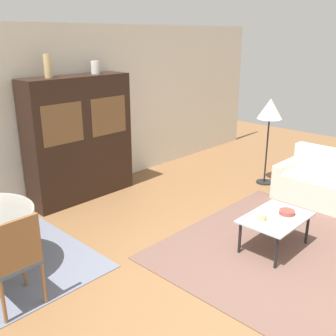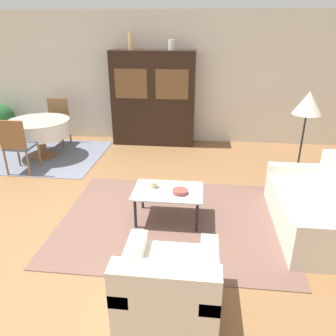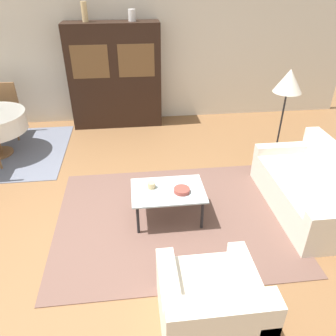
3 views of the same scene
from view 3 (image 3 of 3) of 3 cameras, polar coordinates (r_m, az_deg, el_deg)
name	(u,v)px [view 3 (image 3 of 3)]	position (r m, az deg, el deg)	size (l,w,h in m)	color
ground_plane	(99,235)	(4.12, -12.00, -11.34)	(14.00, 14.00, 0.00)	brown
wall_back	(103,53)	(6.82, -11.27, 19.00)	(10.00, 0.06, 2.70)	beige
area_rug	(173,218)	(4.26, 0.87, -8.66)	(2.94, 2.31, 0.01)	brown
dining_rug	(2,153)	(6.40, -26.95, 2.38)	(2.19, 1.99, 0.01)	slate
couch	(313,190)	(4.67, 23.94, -3.57)	(0.93, 1.72, 0.78)	silver
armchair	(211,308)	(3.04, 7.41, -23.06)	(0.84, 0.88, 0.75)	silver
coffee_table	(168,193)	(4.04, 0.00, -4.37)	(0.89, 0.61, 0.42)	black
display_cabinet	(115,76)	(6.62, -9.18, 15.47)	(1.73, 0.48, 1.95)	black
dining_chair_far	(5,107)	(6.86, -26.52, 9.47)	(0.44, 0.44, 0.97)	brown
floor_lamp	(288,84)	(5.30, 20.23, 13.56)	(0.42, 0.42, 1.51)	black
cup	(151,185)	(4.04, -2.90, -3.01)	(0.10, 0.10, 0.07)	tan
bowl	(182,190)	(3.97, 2.42, -3.90)	(0.19, 0.19, 0.05)	#9E4238
vase_tall	(84,12)	(6.44, -14.35, 24.87)	(0.10, 0.10, 0.33)	tan
vase_short	(132,15)	(6.41, -6.31, 24.94)	(0.13, 0.13, 0.20)	white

